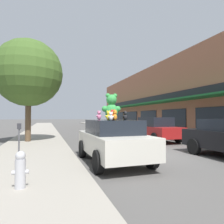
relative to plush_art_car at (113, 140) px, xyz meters
The scene contains 18 objects.
ground_plane 2.65m from the plush_art_car, 17.51° to the left, with size 260.00×260.00×0.00m, color #514F4C.
sidewalk_near 3.09m from the plush_art_car, 165.34° to the left, with size 3.40×90.00×0.14m.
storefront_row 20.20m from the plush_art_car, 37.47° to the left, with size 14.67×40.31×7.67m.
plush_art_car is the anchor object (origin of this frame).
teddy_bear_giant 1.19m from the plush_art_car, 141.34° to the right, with size 0.72×0.45×0.97m.
teddy_bear_pink 1.26m from the plush_art_car, 109.96° to the left, with size 0.27×0.21×0.36m.
teddy_bear_black 1.01m from the plush_art_car, ahead, with size 0.24×0.21×0.33m.
teddy_bear_cream 0.92m from the plush_art_car, 59.13° to the left, with size 0.17×0.15×0.24m.
teddy_bear_brown 1.00m from the plush_art_car, 14.95° to the left, with size 0.20×0.15×0.27m.
teddy_bear_white 1.24m from the plush_art_car, 111.93° to the right, with size 0.20×0.19×0.28m.
teddy_bear_yellow 1.14m from the plush_art_car, 119.49° to the right, with size 0.25×0.18×0.32m.
teddy_bear_red 1.12m from the plush_art_car, 107.28° to the right, with size 0.24×0.25×0.36m.
teddy_bear_orange 1.21m from the plush_art_car, 103.48° to the right, with size 0.23×0.24×0.34m.
teddy_bear_teal 0.99m from the plush_art_car, 87.72° to the left, with size 0.18×0.11×0.25m.
parked_car_far_center 7.08m from the plush_art_car, 47.21° to the left, with size 1.91×4.48×1.63m.
street_tree 8.16m from the plush_art_car, 117.67° to the left, with size 4.19×4.19×6.36m.
fire_hydrant 3.63m from the plush_art_car, 141.43° to the right, with size 0.33×0.22×0.79m.
parking_meter 3.62m from the plush_art_car, 156.07° to the left, with size 0.14×0.10×1.27m.
Camera 1 is at (-4.71, -7.70, 1.67)m, focal length 32.00 mm.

